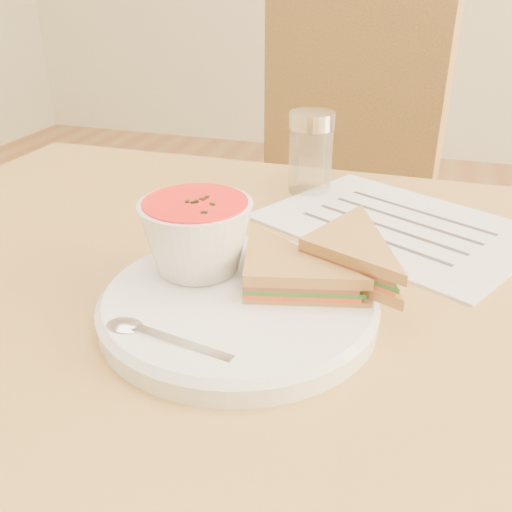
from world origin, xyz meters
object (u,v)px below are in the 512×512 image
at_px(plate, 238,306).
at_px(condiment_shaker, 311,153).
at_px(chair_far, 295,237).
at_px(soup_bowl, 197,239).

xyz_separation_m(plate, condiment_shaker, (-0.01, 0.32, 0.05)).
height_order(chair_far, plate, chair_far).
distance_m(chair_far, plate, 0.76).
bearing_deg(condiment_shaker, chair_far, 105.72).
height_order(plate, condiment_shaker, condiment_shaker).
bearing_deg(chair_far, soup_bowl, 114.96).
distance_m(plate, soup_bowl, 0.07).
distance_m(soup_bowl, condiment_shaker, 0.29).
relative_size(chair_far, plate, 4.02).
distance_m(chair_far, soup_bowl, 0.74).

